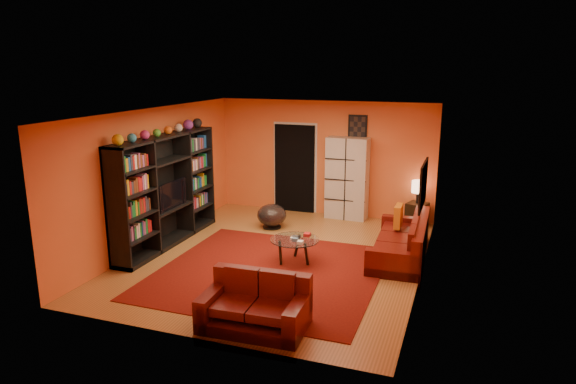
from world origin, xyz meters
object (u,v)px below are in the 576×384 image
(loveseat, at_px, (256,305))
(bowl_chair, at_px, (272,215))
(storage_cabinet, at_px, (347,178))
(sofa, at_px, (404,242))
(coffee_table, at_px, (295,242))
(table_lamp, at_px, (419,187))
(side_table, at_px, (417,214))
(tv, at_px, (168,194))
(entertainment_unit, at_px, (166,191))

(loveseat, distance_m, bowl_chair, 4.19)
(loveseat, bearing_deg, storage_cabinet, -2.15)
(sofa, xyz_separation_m, storage_cabinet, (-1.55, 2.05, 0.63))
(sofa, height_order, storage_cabinet, storage_cabinet)
(sofa, distance_m, coffee_table, 1.99)
(table_lamp, bearing_deg, side_table, 0.00)
(loveseat, bearing_deg, side_table, -18.97)
(loveseat, distance_m, side_table, 5.40)
(coffee_table, xyz_separation_m, table_lamp, (1.79, 2.90, 0.46))
(storage_cabinet, bearing_deg, side_table, 0.95)
(coffee_table, distance_m, table_lamp, 3.44)
(tv, bearing_deg, loveseat, -130.41)
(sofa, height_order, bowl_chair, sofa)
(side_table, bearing_deg, storage_cabinet, 178.17)
(coffee_table, bearing_deg, loveseat, -84.01)
(entertainment_unit, relative_size, loveseat, 2.14)
(bowl_chair, bearing_deg, tv, -133.60)
(coffee_table, height_order, side_table, side_table)
(entertainment_unit, height_order, side_table, entertainment_unit)
(entertainment_unit, bearing_deg, sofa, 9.63)
(entertainment_unit, relative_size, coffee_table, 3.53)
(storage_cabinet, bearing_deg, coffee_table, -91.55)
(sofa, bearing_deg, entertainment_unit, -172.14)
(table_lamp, bearing_deg, loveseat, -106.66)
(entertainment_unit, bearing_deg, loveseat, -40.08)
(tv, distance_m, table_lamp, 5.18)
(loveseat, height_order, table_lamp, table_lamp)
(entertainment_unit, relative_size, storage_cabinet, 1.64)
(sofa, bearing_deg, storage_cabinet, 125.30)
(entertainment_unit, bearing_deg, side_table, 31.86)
(sofa, bearing_deg, bowl_chair, 162.57)
(storage_cabinet, relative_size, table_lamp, 3.76)
(entertainment_unit, height_order, bowl_chair, entertainment_unit)
(side_table, bearing_deg, coffee_table, -121.62)
(coffee_table, relative_size, storage_cabinet, 0.47)
(entertainment_unit, distance_m, coffee_table, 2.73)
(tv, height_order, table_lamp, tv)
(storage_cabinet, bearing_deg, sofa, -50.15)
(tv, height_order, loveseat, tv)
(entertainment_unit, height_order, coffee_table, entertainment_unit)
(sofa, distance_m, bowl_chair, 2.98)
(entertainment_unit, relative_size, side_table, 6.00)
(loveseat, relative_size, coffee_table, 1.65)
(coffee_table, distance_m, storage_cabinet, 3.01)
(entertainment_unit, distance_m, side_table, 5.27)
(sofa, relative_size, storage_cabinet, 1.22)
(sofa, xyz_separation_m, side_table, (0.01, 2.00, -0.03))
(sofa, distance_m, loveseat, 3.52)
(storage_cabinet, bearing_deg, entertainment_unit, -132.86)
(loveseat, xyz_separation_m, storage_cabinet, (-0.01, 5.22, 0.63))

